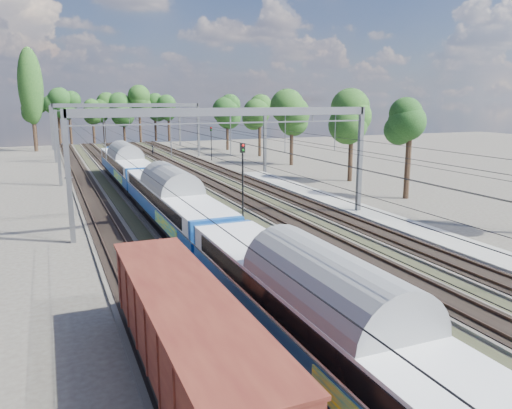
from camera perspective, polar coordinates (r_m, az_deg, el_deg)
name	(u,v)px	position (r m, az deg, el deg)	size (l,w,h in m)	color
track_bed	(182,192)	(52.51, -8.43, 1.37)	(21.00, 130.00, 0.34)	#47423A
platform	(448,241)	(36.42, 21.05, -3.93)	(3.00, 70.00, 0.30)	gray
catenary	(167,128)	(59.28, -10.18, 8.64)	(25.65, 130.00, 9.00)	slate
tree_belt	(151,110)	(100.01, -11.90, 10.53)	(39.97, 101.28, 11.34)	black
poplar	(31,87)	(103.11, -24.36, 12.15)	(4.40, 4.40, 19.04)	black
emu_train	(173,196)	(36.73, -9.51, 1.00)	(3.18, 67.23, 4.65)	black
freight_boxcar	(186,337)	(16.81, -7.99, -14.72)	(2.74, 13.24, 3.41)	black
worker	(153,150)	(90.49, -11.71, 6.13)	(0.63, 0.41, 1.73)	black
signal_near	(243,172)	(40.14, -1.53, 3.79)	(0.38, 0.35, 6.19)	black
signal_far	(211,139)	(80.66, -5.14, 7.44)	(0.35, 0.32, 5.34)	black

